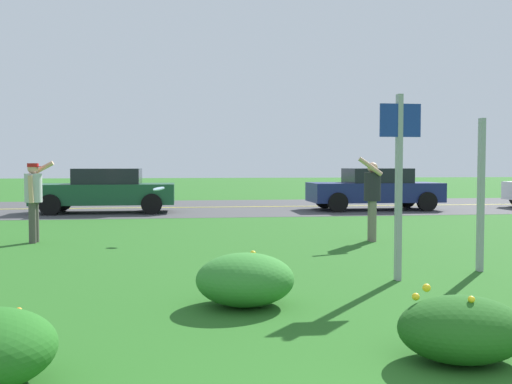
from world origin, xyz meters
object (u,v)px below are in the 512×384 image
sign_post_near_path (399,168)px  frisbee_pale_blue (159,189)px  car_dark_green_center_right (106,190)px  person_thrower_red_cap_gray_shirt (34,194)px  person_catcher_dark_shirt (372,194)px  sign_post_by_roadside (481,195)px  car_navy_center_left (375,189)px

sign_post_near_path → frisbee_pale_blue: (-3.35, 4.61, -0.45)m
sign_post_near_path → car_dark_green_center_right: (-5.34, 11.90, -0.78)m
person_thrower_red_cap_gray_shirt → person_catcher_dark_shirt: 6.84m
sign_post_by_roadside → car_navy_center_left: 11.66m
car_navy_center_left → sign_post_by_roadside: bearing=-101.8°
sign_post_by_roadside → person_catcher_dark_shirt: 3.47m
frisbee_pale_blue → car_dark_green_center_right: size_ratio=0.05×
sign_post_by_roadside → car_navy_center_left: (2.39, 11.41, -0.38)m
person_catcher_dark_shirt → sign_post_by_roadside: bearing=-82.3°
car_dark_green_center_right → car_navy_center_left: bearing=0.0°
sign_post_near_path → car_navy_center_left: sign_post_near_path is taller
car_dark_green_center_right → person_thrower_red_cap_gray_shirt: bearing=-93.8°
car_dark_green_center_right → sign_post_near_path: bearing=-65.8°
frisbee_pale_blue → car_navy_center_left: car_navy_center_left is taller
person_catcher_dark_shirt → car_dark_green_center_right: size_ratio=0.38×
sign_post_near_path → sign_post_by_roadside: 1.58m
car_navy_center_left → car_dark_green_center_right: same height
sign_post_near_path → car_dark_green_center_right: bearing=114.2°
sign_post_by_roadside → car_dark_green_center_right: size_ratio=0.50×
frisbee_pale_blue → car_dark_green_center_right: car_dark_green_center_right is taller
person_catcher_dark_shirt → frisbee_pale_blue: 4.39m
sign_post_by_roadside → person_catcher_dark_shirt: size_ratio=1.30×
car_navy_center_left → sign_post_near_path: bearing=-107.8°
frisbee_pale_blue → car_navy_center_left: size_ratio=0.05×
sign_post_by_roadside → car_navy_center_left: bearing=78.2°
person_thrower_red_cap_gray_shirt → person_catcher_dark_shirt: person_catcher_dark_shirt is taller
sign_post_by_roadside → frisbee_pale_blue: sign_post_by_roadside is taller
person_catcher_dark_shirt → frisbee_pale_blue: (-4.33, 0.69, 0.10)m
person_thrower_red_cap_gray_shirt → sign_post_near_path: bearing=-38.2°
car_navy_center_left → frisbee_pale_blue: bearing=-134.6°
person_thrower_red_cap_gray_shirt → car_dark_green_center_right: person_thrower_red_cap_gray_shirt is taller
sign_post_near_path → person_catcher_dark_shirt: (0.98, 3.92, -0.55)m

